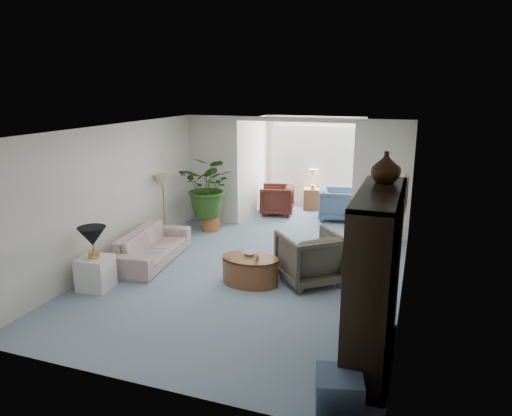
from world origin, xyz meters
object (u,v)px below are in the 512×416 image
at_px(end_table, 96,273).
at_px(wingback_chair, 310,258).
at_px(table_lamp, 92,236).
at_px(coffee_cup, 257,258).
at_px(coffee_table, 250,270).
at_px(cabinet_urn, 386,167).
at_px(floor_lamp, 162,181).
at_px(ottoman, 339,391).
at_px(coffee_bowl, 249,254).
at_px(framed_picture, 406,193).
at_px(entertainment_cabinet, 375,278).
at_px(side_table_dark, 355,265).
at_px(sunroom_chair_maroon, 277,200).
at_px(sofa, 152,246).
at_px(sunroom_chair_blue, 336,204).
at_px(plant_pot, 210,223).
at_px(sunroom_table, 313,199).

bearing_deg(end_table, wingback_chair, 23.83).
bearing_deg(table_lamp, coffee_cup, 20.86).
bearing_deg(coffee_table, cabinet_urn, -26.47).
relative_size(floor_lamp, ottoman, 0.78).
xyz_separation_m(coffee_bowl, ottoman, (1.94, -2.67, -0.29)).
relative_size(framed_picture, entertainment_cabinet, 0.25).
bearing_deg(entertainment_cabinet, side_table_dark, 102.50).
height_order(coffee_bowl, sunroom_chair_maroon, sunroom_chair_maroon).
relative_size(wingback_chair, sunroom_chair_maroon, 1.16).
bearing_deg(ottoman, sofa, 143.56).
distance_m(sofa, floor_lamp, 1.60).
bearing_deg(end_table, coffee_bowl, 26.87).
height_order(framed_picture, coffee_bowl, framed_picture).
bearing_deg(ottoman, sunroom_chair_blue, 100.32).
relative_size(wingback_chair, side_table_dark, 1.69).
bearing_deg(sunroom_chair_blue, framed_picture, -169.77).
distance_m(wingback_chair, plant_pot, 3.45).
bearing_deg(table_lamp, sunroom_chair_maroon, 75.10).
xyz_separation_m(cabinet_urn, ottoman, (-0.20, -1.53, -2.03)).
bearing_deg(sofa, side_table_dark, -91.39).
distance_m(end_table, cabinet_urn, 4.76).
bearing_deg(cabinet_urn, sunroom_chair_blue, 105.25).
distance_m(sofa, entertainment_cabinet, 4.60).
height_order(framed_picture, coffee_cup, framed_picture).
relative_size(framed_picture, coffee_bowl, 2.40).
xyz_separation_m(framed_picture, coffee_bowl, (-2.37, 0.13, -1.22)).
distance_m(floor_lamp, coffee_table, 3.09).
height_order(entertainment_cabinet, ottoman, entertainment_cabinet).
bearing_deg(wingback_chair, coffee_cup, -7.10).
bearing_deg(coffee_bowl, sunroom_table, 90.56).
bearing_deg(framed_picture, coffee_table, 179.35).
height_order(table_lamp, sunroom_chair_blue, table_lamp).
relative_size(coffee_table, plant_pot, 2.37).
distance_m(floor_lamp, cabinet_urn, 5.34).
bearing_deg(end_table, plant_pot, 83.46).
bearing_deg(coffee_table, framed_picture, -0.65).
distance_m(table_lamp, plant_pot, 3.55).
xyz_separation_m(framed_picture, end_table, (-4.57, -0.99, -1.44)).
bearing_deg(cabinet_urn, floor_lamp, 150.59).
xyz_separation_m(side_table_dark, sunroom_chair_blue, (-0.95, 3.57, 0.10)).
bearing_deg(sofa, cabinet_urn, -115.14).
relative_size(sunroom_chair_maroon, sunroom_table, 1.46).
distance_m(table_lamp, sunroom_chair_maroon, 5.46).
relative_size(floor_lamp, sunroom_chair_blue, 0.43).
xyz_separation_m(end_table, sunroom_chair_blue, (2.90, 5.26, 0.12)).
distance_m(table_lamp, floor_lamp, 2.59).
xyz_separation_m(coffee_table, wingback_chair, (0.90, 0.38, 0.20)).
xyz_separation_m(cabinet_urn, plant_pot, (-3.94, 3.48, -2.06)).
distance_m(sofa, table_lamp, 1.48).
distance_m(sofa, plant_pot, 2.12).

